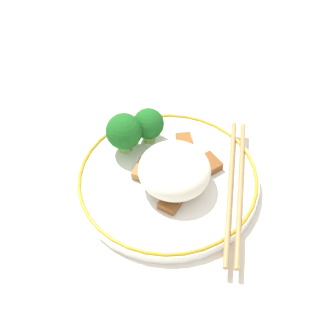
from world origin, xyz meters
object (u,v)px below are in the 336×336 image
Objects in this scene: broccoli_back_left at (148,124)px; broccoli_back_center at (124,132)px; chopsticks at (235,189)px; plate at (168,181)px.

broccoli_back_center reaches higher than broccoli_back_left.
broccoli_back_center is 0.31× the size of chopsticks.
plate is 1.25× the size of chopsticks.
plate is 0.08m from broccoli_back_left.
broccoli_back_left reaches higher than plate.
broccoli_back_left is at bearing 165.65° from broccoli_back_center.
broccoli_back_center reaches higher than chopsticks.
broccoli_back_center is at bearing -70.09° from chopsticks.
broccoli_back_left is at bearing -112.56° from plate.
plate is 0.08m from broccoli_back_center.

